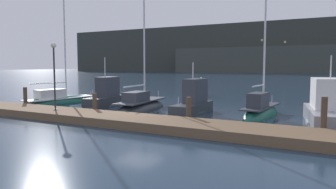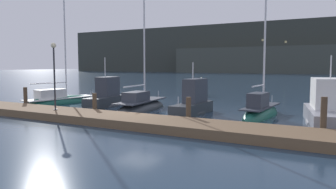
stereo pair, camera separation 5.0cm
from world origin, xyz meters
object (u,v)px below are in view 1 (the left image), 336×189
sailboat_berth_1 (60,102)px  motorboat_berth_2 (106,100)px  sailboat_berth_5 (261,114)px  channel_buoy (201,89)px  motorboat_berth_6 (329,115)px  dock_lamppost (54,65)px  motorboat_berth_4 (193,107)px  sailboat_berth_3 (141,108)px

sailboat_berth_1 → motorboat_berth_2: (4.51, 0.52, 0.34)m
sailboat_berth_5 → channel_buoy: 14.87m
motorboat_berth_6 → dock_lamppost: dock_lamppost is taller
sailboat_berth_1 → motorboat_berth_4: size_ratio=2.22×
sailboat_berth_5 → motorboat_berth_2: bearing=-177.4°
motorboat_berth_6 → channel_buoy: bearing=135.6°
sailboat_berth_3 → sailboat_berth_5: 8.32m
sailboat_berth_1 → sailboat_berth_3: bearing=-0.3°
sailboat_berth_5 → motorboat_berth_6: sailboat_berth_5 is taller
sailboat_berth_1 → sailboat_berth_3: 8.21m
sailboat_berth_3 → motorboat_berth_4: (4.05, 0.06, 0.29)m
sailboat_berth_5 → dock_lamppost: 13.18m
sailboat_berth_5 → channel_buoy: bearing=127.6°
sailboat_berth_3 → motorboat_berth_4: sailboat_berth_3 is taller
sailboat_berth_1 → motorboat_berth_4: (12.26, 0.03, 0.30)m
motorboat_berth_2 → sailboat_berth_3: size_ratio=0.48×
sailboat_berth_5 → motorboat_berth_6: 4.00m
motorboat_berth_4 → channel_buoy: 13.72m
motorboat_berth_2 → dock_lamppost: size_ratio=1.16×
sailboat_berth_1 → motorboat_berth_6: (20.35, 0.17, 0.37)m
sailboat_berth_1 → sailboat_berth_3: sailboat_berth_1 is taller
sailboat_berth_3 → channel_buoy: 12.93m
sailboat_berth_1 → motorboat_berth_6: bearing=0.5°
sailboat_berth_5 → dock_lamppost: (-11.13, -6.36, 3.05)m
motorboat_berth_4 → dock_lamppost: (-6.93, -5.31, 2.78)m
motorboat_berth_2 → sailboat_berth_5: bearing=2.6°
motorboat_berth_6 → motorboat_berth_2: bearing=178.7°
sailboat_berth_3 → sailboat_berth_1: bearing=179.7°
motorboat_berth_6 → motorboat_berth_4: bearing=-179.0°
sailboat_berth_5 → channel_buoy: sailboat_berth_5 is taller
motorboat_berth_2 → sailboat_berth_5: sailboat_berth_5 is taller
sailboat_berth_1 → dock_lamppost: size_ratio=2.59×
motorboat_berth_4 → motorboat_berth_2: bearing=176.3°
dock_lamppost → motorboat_berth_4: bearing=37.5°
motorboat_berth_2 → dock_lamppost: bearing=-81.9°
motorboat_berth_6 → channel_buoy: size_ratio=3.49×
motorboat_berth_6 → channel_buoy: 18.12m
motorboat_berth_2 → channel_buoy: 12.67m
motorboat_berth_2 → motorboat_berth_6: bearing=-1.3°
sailboat_berth_3 → dock_lamppost: 6.73m
sailboat_berth_1 → motorboat_berth_2: size_ratio=2.23×
sailboat_berth_5 → channel_buoy: size_ratio=4.29×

